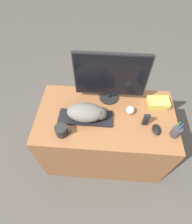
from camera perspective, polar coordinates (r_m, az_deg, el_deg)
ground_plane at (r=2.11m, az=1.89°, el=-20.99°), size 12.00×12.00×0.00m
desk at (r=1.88m, az=2.77°, el=-7.86°), size 1.25×0.68×0.76m
keyboard at (r=1.53m, az=-3.43°, el=-1.85°), size 0.47×0.16×0.02m
cat at (r=1.47m, az=-2.83°, el=-0.13°), size 0.34×0.18×0.14m
monitor at (r=1.50m, az=4.84°, el=11.36°), size 0.62×0.18×0.50m
computer_mouse at (r=1.54m, az=19.16°, el=-5.43°), size 0.07×0.11×0.04m
coffee_mug at (r=1.44m, az=-11.15°, el=-6.00°), size 0.13×0.10×0.10m
pen_cup at (r=1.54m, az=24.72°, el=-5.83°), size 0.07×0.07×0.19m
baseball at (r=1.58m, az=11.10°, el=0.62°), size 0.07×0.07×0.07m
phone at (r=1.51m, az=15.98°, el=-2.49°), size 0.05×0.02×0.13m
book_stack at (r=1.70m, az=19.53°, el=2.90°), size 0.20×0.15×0.07m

